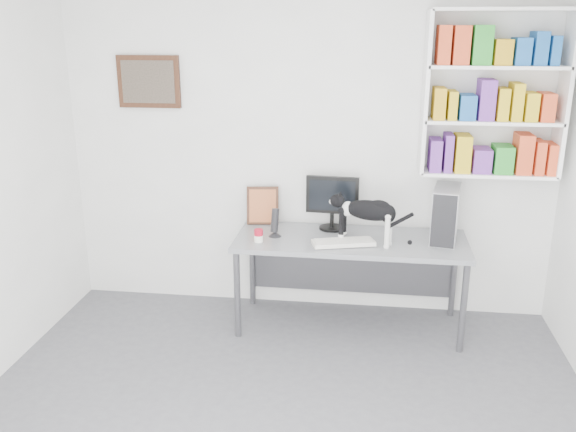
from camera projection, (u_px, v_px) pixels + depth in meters
The scene contains 11 objects.
room at pixel (269, 230), 3.09m from camera, with size 4.01×4.01×2.70m.
bookshelf at pixel (494, 94), 4.52m from camera, with size 1.03×0.28×1.24m, color white.
wall_art at pixel (149, 82), 4.95m from camera, with size 0.52×0.04×0.42m, color #462816.
desk at pixel (349, 283), 4.86m from camera, with size 1.80×0.70×0.75m, color gray.
monitor at pixel (332, 202), 4.91m from camera, with size 0.42×0.20×0.45m, color black.
keyboard at pixel (343, 242), 4.62m from camera, with size 0.47×0.18×0.04m, color silver.
pc_tower at pixel (445, 214), 4.68m from camera, with size 0.19×0.42×0.42m, color #B2B3B7.
speaker at pixel (275, 222), 4.77m from camera, with size 0.10×0.10×0.23m, color black.
leaning_print at pixel (263, 205), 5.06m from camera, with size 0.26×0.11×0.33m, color #462816.
soup_can at pixel (259, 236), 4.67m from camera, with size 0.07×0.07×0.10m, color #AC0E23.
cat at pixel (367, 221), 4.59m from camera, with size 0.58×0.16×0.36m, color black, non-canonical shape.
Camera 1 is at (0.47, -2.89, 2.36)m, focal length 38.00 mm.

